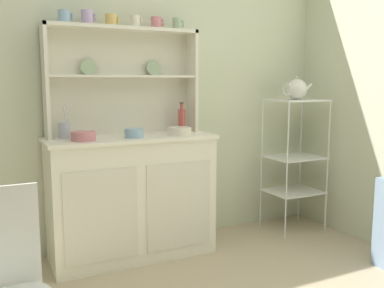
# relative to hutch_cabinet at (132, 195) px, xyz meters

# --- Properties ---
(wall_back) EXTENTS (3.84, 0.05, 2.50)m
(wall_back) POSITION_rel_hutch_cabinet_xyz_m (0.11, 0.26, 0.81)
(wall_back) COLOR beige
(wall_back) RESTS_ON ground
(hutch_cabinet) EXTENTS (1.16, 0.45, 0.86)m
(hutch_cabinet) POSITION_rel_hutch_cabinet_xyz_m (0.00, 0.00, 0.00)
(hutch_cabinet) COLOR silver
(hutch_cabinet) RESTS_ON ground
(hutch_shelf_unit) EXTENTS (1.08, 0.18, 0.75)m
(hutch_shelf_unit) POSITION_rel_hutch_cabinet_xyz_m (0.00, 0.17, 0.85)
(hutch_shelf_unit) COLOR silver
(hutch_shelf_unit) RESTS_ON hutch_cabinet
(bakers_rack) EXTENTS (0.44, 0.36, 1.09)m
(bakers_rack) POSITION_rel_hutch_cabinet_xyz_m (1.40, -0.05, 0.24)
(bakers_rack) COLOR silver
(bakers_rack) RESTS_ON ground
(wire_chair) EXTENTS (0.36, 0.36, 0.85)m
(wire_chair) POSITION_rel_hutch_cabinet_xyz_m (-0.89, -1.18, 0.08)
(wire_chair) COLOR white
(wire_chair) RESTS_ON ground
(cup_sky_0) EXTENTS (0.09, 0.08, 0.08)m
(cup_sky_0) POSITION_rel_hutch_cabinet_xyz_m (-0.39, 0.12, 1.21)
(cup_sky_0) COLOR #8EB2D1
(cup_sky_0) RESTS_ON hutch_shelf_unit
(cup_lilac_1) EXTENTS (0.09, 0.08, 0.09)m
(cup_lilac_1) POSITION_rel_hutch_cabinet_xyz_m (-0.24, 0.12, 1.21)
(cup_lilac_1) COLOR #B79ECC
(cup_lilac_1) RESTS_ON hutch_shelf_unit
(cup_gold_2) EXTENTS (0.09, 0.08, 0.08)m
(cup_gold_2) POSITION_rel_hutch_cabinet_xyz_m (-0.08, 0.12, 1.21)
(cup_gold_2) COLOR #DBB760
(cup_gold_2) RESTS_ON hutch_shelf_unit
(cup_cream_3) EXTENTS (0.08, 0.07, 0.08)m
(cup_cream_3) POSITION_rel_hutch_cabinet_xyz_m (0.09, 0.12, 1.21)
(cup_cream_3) COLOR silver
(cup_cream_3) RESTS_ON hutch_shelf_unit
(cup_rose_4) EXTENTS (0.09, 0.08, 0.08)m
(cup_rose_4) POSITION_rel_hutch_cabinet_xyz_m (0.25, 0.12, 1.21)
(cup_rose_4) COLOR #D17A84
(cup_rose_4) RESTS_ON hutch_shelf_unit
(cup_sage_5) EXTENTS (0.08, 0.07, 0.08)m
(cup_sage_5) POSITION_rel_hutch_cabinet_xyz_m (0.41, 0.12, 1.21)
(cup_sage_5) COLOR #9EB78E
(cup_sage_5) RESTS_ON hutch_shelf_unit
(bowl_mixing_large) EXTENTS (0.16, 0.16, 0.06)m
(bowl_mixing_large) POSITION_rel_hutch_cabinet_xyz_m (-0.34, -0.07, 0.45)
(bowl_mixing_large) COLOR #D17A84
(bowl_mixing_large) RESTS_ON hutch_cabinet
(bowl_floral_medium) EXTENTS (0.13, 0.13, 0.06)m
(bowl_floral_medium) POSITION_rel_hutch_cabinet_xyz_m (-0.00, -0.07, 0.45)
(bowl_floral_medium) COLOR #8EB2D1
(bowl_floral_medium) RESTS_ON hutch_cabinet
(bowl_cream_small) EXTENTS (0.17, 0.17, 0.05)m
(bowl_cream_small) POSITION_rel_hutch_cabinet_xyz_m (0.34, -0.07, 0.45)
(bowl_cream_small) COLOR silver
(bowl_cream_small) RESTS_ON hutch_cabinet
(jam_bottle) EXTENTS (0.05, 0.05, 0.22)m
(jam_bottle) POSITION_rel_hutch_cabinet_xyz_m (0.43, 0.09, 0.51)
(jam_bottle) COLOR #B74C47
(jam_bottle) RESTS_ON hutch_cabinet
(utensil_jar) EXTENTS (0.08, 0.08, 0.23)m
(utensil_jar) POSITION_rel_hutch_cabinet_xyz_m (-0.43, 0.08, 0.48)
(utensil_jar) COLOR #B2B7C6
(utensil_jar) RESTS_ON hutch_cabinet
(porcelain_teapot) EXTENTS (0.26, 0.17, 0.19)m
(porcelain_teapot) POSITION_rel_hutch_cabinet_xyz_m (1.39, -0.05, 0.73)
(porcelain_teapot) COLOR white
(porcelain_teapot) RESTS_ON bakers_rack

